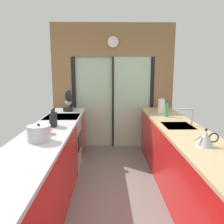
% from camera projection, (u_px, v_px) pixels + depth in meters
% --- Properties ---
extents(ground_plane, '(5.04, 7.60, 0.02)m').
position_uv_depth(ground_plane, '(116.00, 184.00, 3.47)').
color(ground_plane, slate).
extents(back_wall_unit, '(2.64, 0.12, 2.70)m').
position_uv_depth(back_wall_unit, '(113.00, 79.00, 4.97)').
color(back_wall_unit, olive).
rests_on(back_wall_unit, ground_plane).
extents(left_counter_run, '(0.62, 3.80, 0.92)m').
position_uv_depth(left_counter_run, '(47.00, 168.00, 2.91)').
color(left_counter_run, red).
rests_on(left_counter_run, ground_plane).
extents(right_counter_run, '(0.62, 3.80, 0.92)m').
position_uv_depth(right_counter_run, '(183.00, 162.00, 3.12)').
color(right_counter_run, red).
rests_on(right_counter_run, ground_plane).
extents(sink_faucet, '(0.19, 0.02, 0.25)m').
position_uv_depth(sink_faucet, '(190.00, 114.00, 3.25)').
color(sink_faucet, '#B7BABC').
rests_on(sink_faucet, right_counter_run).
extents(oven_range, '(0.60, 0.60, 0.92)m').
position_uv_depth(oven_range, '(63.00, 142.00, 4.01)').
color(oven_range, '#B7BABC').
rests_on(oven_range, ground_plane).
extents(mixing_bowl, '(0.17, 0.17, 0.06)m').
position_uv_depth(mixing_bowl, '(46.00, 132.00, 2.82)').
color(mixing_bowl, '#BC4C38').
rests_on(mixing_bowl, left_counter_run).
extents(knife_block, '(0.08, 0.14, 0.26)m').
position_uv_depth(knife_block, '(53.00, 119.00, 3.20)').
color(knife_block, black).
rests_on(knife_block, left_counter_run).
extents(stand_mixer, '(0.17, 0.27, 0.42)m').
position_uv_depth(stand_mixer, '(69.00, 103.00, 4.48)').
color(stand_mixer, black).
rests_on(stand_mixer, left_counter_run).
extents(stock_pot, '(0.26, 0.26, 0.20)m').
position_uv_depth(stock_pot, '(39.00, 133.00, 2.53)').
color(stock_pot, '#B7BABC').
rests_on(stock_pot, left_counter_run).
extents(kettle, '(0.26, 0.18, 0.19)m').
position_uv_depth(kettle, '(206.00, 138.00, 2.36)').
color(kettle, '#B7BABC').
rests_on(kettle, right_counter_run).
extents(soap_bottle, '(0.06, 0.06, 0.27)m').
position_uv_depth(soap_bottle, '(167.00, 110.00, 3.89)').
color(soap_bottle, '#339E56').
rests_on(soap_bottle, right_counter_run).
extents(paper_towel_roll, '(0.14, 0.14, 0.29)m').
position_uv_depth(paper_towel_roll, '(161.00, 106.00, 4.26)').
color(paper_towel_roll, '#B7BABC').
rests_on(paper_towel_roll, right_counter_run).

